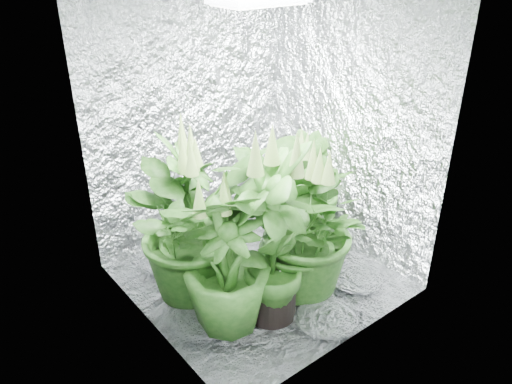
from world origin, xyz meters
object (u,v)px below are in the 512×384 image
Objects in this scene: plant_c at (310,190)px; plant_d at (227,262)px; plant_f at (272,236)px; circulation_fan at (271,202)px; plant_g at (306,218)px; plant_b at (187,206)px; plant_a at (191,224)px; plant_e at (303,230)px.

plant_c is 0.90× the size of plant_d.
circulation_fan is at bearing 50.03° from plant_f.
plant_c is 0.42m from plant_g.
plant_c is at bearing -12.36° from plant_b.
plant_a is 3.26× the size of circulation_fan.
circulation_fan is (1.05, 0.86, -0.32)m from plant_d.
plant_d is 0.81× the size of plant_f.
plant_a reaches higher than plant_g.
plant_d reaches higher than plant_c.
plant_e is at bearing -60.05° from plant_b.
plant_e is (-0.54, -0.50, 0.09)m from plant_c.
plant_b reaches higher than plant_d.
plant_a is 1.22× the size of plant_g.
plant_c is at bearing 32.91° from plant_f.
plant_a reaches higher than plant_c.
plant_a is 1.07m from plant_c.
plant_e is 0.29m from plant_f.
plant_c is 1.01× the size of plant_g.
circulation_fan is (0.28, 0.70, -0.26)m from plant_g.
plant_c is 0.74m from plant_e.
plant_f reaches higher than plant_d.
plant_c is 2.70× the size of circulation_fan.
plant_b reaches higher than plant_a.
plant_c is (1.06, 0.04, -0.11)m from plant_a.
plant_b is at bearing 167.64° from plant_c.
plant_d is 0.55m from plant_e.
plant_g is at bearing -137.41° from plant_c.
plant_e reaches higher than circulation_fan.
plant_c is 0.49m from circulation_fan.
plant_f is 1.40× the size of plant_g.
plant_e is (0.40, -0.70, -0.00)m from plant_b.
plant_b is 3.30× the size of circulation_fan.
plant_a is 0.55m from plant_f.
plant_g is 0.80m from circulation_fan.
plant_b is 1.01m from circulation_fan.
plant_e is 0.33m from plant_g.
circulation_fan is (0.79, 0.94, -0.43)m from plant_f.
plant_f is at bearing -80.32° from plant_b.
plant_b is at bearing 142.24° from plant_g.
plant_c is at bearing 42.71° from plant_e.
plant_f is at bearing -17.66° from plant_d.
plant_d is 3.01× the size of circulation_fan.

